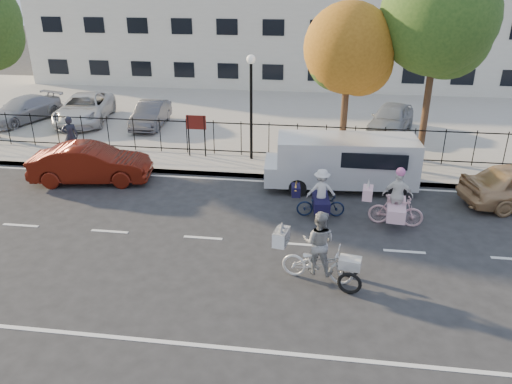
% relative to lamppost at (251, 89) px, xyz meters
% --- Properties ---
extents(ground, '(120.00, 120.00, 0.00)m').
position_rel_lamppost_xyz_m(ground, '(-0.50, -6.80, -3.11)').
color(ground, '#333334').
extents(road_markings, '(60.00, 9.52, 0.01)m').
position_rel_lamppost_xyz_m(road_markings, '(-0.50, -6.80, -3.11)').
color(road_markings, silver).
rests_on(road_markings, ground).
extents(curb, '(60.00, 0.10, 0.15)m').
position_rel_lamppost_xyz_m(curb, '(-0.50, -1.75, -3.04)').
color(curb, '#A8A399').
rests_on(curb, ground).
extents(sidewalk, '(60.00, 2.20, 0.15)m').
position_rel_lamppost_xyz_m(sidewalk, '(-0.50, -0.70, -3.04)').
color(sidewalk, '#A8A399').
rests_on(sidewalk, ground).
extents(parking_lot, '(60.00, 15.60, 0.15)m').
position_rel_lamppost_xyz_m(parking_lot, '(-0.50, 8.20, -3.04)').
color(parking_lot, '#A8A399').
rests_on(parking_lot, ground).
extents(iron_fence, '(58.00, 0.06, 1.50)m').
position_rel_lamppost_xyz_m(iron_fence, '(-0.50, 0.40, -2.21)').
color(iron_fence, black).
rests_on(iron_fence, sidewalk).
extents(building, '(34.00, 10.00, 6.00)m').
position_rel_lamppost_xyz_m(building, '(-0.50, 18.20, -0.11)').
color(building, silver).
rests_on(building, ground).
extents(lamppost, '(0.36, 0.36, 4.33)m').
position_rel_lamppost_xyz_m(lamppost, '(0.00, 0.00, 0.00)').
color(lamppost, black).
rests_on(lamppost, sidewalk).
extents(street_sign, '(0.85, 0.06, 1.80)m').
position_rel_lamppost_xyz_m(street_sign, '(-2.35, 0.00, -1.70)').
color(street_sign, black).
rests_on(street_sign, sidewalk).
extents(zebra_trike, '(2.33, 1.15, 1.99)m').
position_rel_lamppost_xyz_m(zebra_trike, '(3.01, -8.58, -2.35)').
color(zebra_trike, silver).
rests_on(zebra_trike, ground).
extents(unicorn_bike, '(1.98, 1.39, 1.97)m').
position_rel_lamppost_xyz_m(unicorn_bike, '(5.36, -5.12, -2.38)').
color(unicorn_bike, beige).
rests_on(unicorn_bike, ground).
extents(bull_bike, '(1.81, 1.25, 1.66)m').
position_rel_lamppost_xyz_m(bull_bike, '(2.99, -4.80, -2.45)').
color(bull_bike, '#101A36').
rests_on(bull_bike, ground).
extents(white_van, '(5.63, 2.23, 1.96)m').
position_rel_lamppost_xyz_m(white_van, '(3.77, -2.30, -2.03)').
color(white_van, silver).
rests_on(white_van, ground).
extents(red_sedan, '(4.66, 2.23, 1.47)m').
position_rel_lamppost_xyz_m(red_sedan, '(-5.77, -3.00, -2.38)').
color(red_sedan, '#5B140A').
rests_on(red_sedan, ground).
extents(pedestrian, '(0.76, 0.65, 1.77)m').
position_rel_lamppost_xyz_m(pedestrian, '(-7.70, -0.71, -2.08)').
color(pedestrian, black).
rests_on(pedestrian, sidewalk).
extents(lot_car_a, '(3.03, 4.68, 1.26)m').
position_rel_lamppost_xyz_m(lot_car_a, '(-12.78, 4.08, -2.33)').
color(lot_car_a, '#A9ABB1').
rests_on(lot_car_a, parking_lot).
extents(lot_car_b, '(3.30, 5.48, 1.42)m').
position_rel_lamppost_xyz_m(lot_car_b, '(-9.53, 4.48, -2.25)').
color(lot_car_b, silver).
rests_on(lot_car_b, parking_lot).
extents(lot_car_c, '(1.51, 3.81, 1.23)m').
position_rel_lamppost_xyz_m(lot_car_c, '(-5.81, 4.12, -2.35)').
color(lot_car_c, '#4A4B51').
rests_on(lot_car_c, parking_lot).
extents(lot_car_d, '(2.94, 4.51, 1.43)m').
position_rel_lamppost_xyz_m(lot_car_d, '(6.24, 4.65, -2.25)').
color(lot_car_d, '#95989B').
rests_on(lot_car_d, parking_lot).
extents(tree_mid, '(3.57, 3.55, 6.50)m').
position_rel_lamppost_xyz_m(tree_mid, '(3.93, 0.56, 1.44)').
color(tree_mid, '#442D1D').
rests_on(tree_mid, ground).
extents(tree_east, '(4.43, 4.43, 8.13)m').
position_rel_lamppost_xyz_m(tree_east, '(7.19, 0.79, 2.58)').
color(tree_east, '#442D1D').
rests_on(tree_east, ground).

